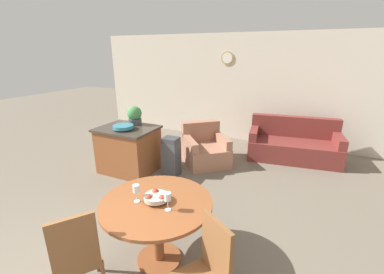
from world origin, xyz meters
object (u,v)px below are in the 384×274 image
(fruit_bowl, at_px, (156,197))
(kitchen_island, at_px, (129,149))
(couch, at_px, (293,145))
(wine_glass_right, at_px, (168,197))
(dining_chair_near_left, at_px, (76,255))
(dining_table, at_px, (157,216))
(dining_chair_near_right, at_px, (205,272))
(armchair, at_px, (205,150))
(wine_glass_left, at_px, (136,189))
(potted_plant, at_px, (135,115))
(teal_bowl, at_px, (123,127))
(trash_bin, at_px, (171,156))

(fruit_bowl, relative_size, kitchen_island, 0.24)
(couch, bearing_deg, kitchen_island, -152.39)
(wine_glass_right, xyz_separation_m, couch, (0.92, 3.86, -0.61))
(dining_chair_near_left, height_order, fruit_bowl, dining_chair_near_left)
(dining_table, bearing_deg, dining_chair_near_right, -29.24)
(armchair, bearing_deg, dining_chair_near_left, -127.94)
(fruit_bowl, distance_m, wine_glass_left, 0.22)
(wine_glass_right, relative_size, couch, 0.10)
(kitchen_island, relative_size, armchair, 0.86)
(wine_glass_right, bearing_deg, couch, 76.63)
(potted_plant, bearing_deg, couch, 31.76)
(dining_table, relative_size, couch, 0.60)
(dining_chair_near_left, distance_m, kitchen_island, 2.83)
(dining_chair_near_right, height_order, couch, dining_chair_near_right)
(dining_table, xyz_separation_m, kitchen_island, (-1.77, 1.75, -0.15))
(dining_table, height_order, teal_bowl, teal_bowl)
(couch, bearing_deg, dining_chair_near_right, -102.82)
(kitchen_island, bearing_deg, wine_glass_right, -43.09)
(potted_plant, xyz_separation_m, trash_bin, (0.83, -0.05, -0.70))
(dining_chair_near_right, relative_size, teal_bowl, 2.64)
(fruit_bowl, xyz_separation_m, teal_bowl, (-1.74, 1.62, 0.12))
(dining_table, xyz_separation_m, teal_bowl, (-1.74, 1.62, 0.35))
(kitchen_island, distance_m, trash_bin, 0.86)
(dining_table, bearing_deg, trash_bin, 115.58)
(wine_glass_left, bearing_deg, wine_glass_right, 0.68)
(armchair, bearing_deg, teal_bowl, -176.78)
(wine_glass_left, relative_size, kitchen_island, 0.18)
(fruit_bowl, height_order, armchair, fruit_bowl)
(wine_glass_left, xyz_separation_m, couch, (1.29, 3.86, -0.61))
(trash_bin, height_order, armchair, armchair)
(wine_glass_right, bearing_deg, wine_glass_left, -179.32)
(kitchen_island, distance_m, armchair, 1.57)
(dining_table, relative_size, armchair, 0.94)
(dining_chair_near_left, bearing_deg, armchair, 37.66)
(fruit_bowl, relative_size, wine_glass_right, 1.32)
(dining_chair_near_right, xyz_separation_m, teal_bowl, (-2.46, 2.02, 0.41))
(dining_table, bearing_deg, armchair, 101.75)
(kitchen_island, bearing_deg, dining_chair_near_right, -40.86)
(dining_chair_near_right, bearing_deg, dining_table, 5.66)
(dining_table, bearing_deg, fruit_bowl, -142.56)
(fruit_bowl, xyz_separation_m, armchair, (-0.57, 2.75, -0.54))
(wine_glass_right, bearing_deg, dining_table, 157.00)
(wine_glass_left, xyz_separation_m, wine_glass_right, (0.37, 0.00, 0.00))
(dining_chair_near_right, bearing_deg, teal_bowl, -4.50)
(dining_chair_near_left, bearing_deg, teal_bowl, 64.64)
(potted_plant, distance_m, couch, 3.46)
(kitchen_island, xyz_separation_m, trash_bin, (0.84, 0.20, -0.08))
(dining_chair_near_left, bearing_deg, wine_glass_left, 15.93)
(kitchen_island, xyz_separation_m, potted_plant, (0.01, 0.25, 0.62))
(wine_glass_right, distance_m, armchair, 2.99)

